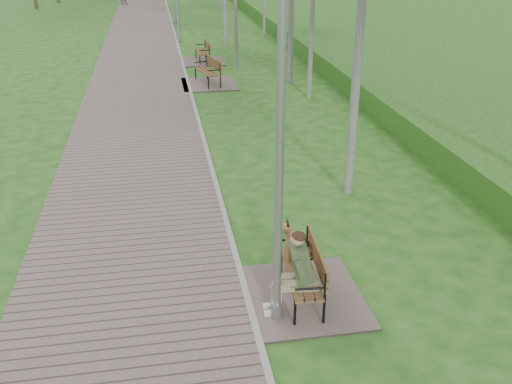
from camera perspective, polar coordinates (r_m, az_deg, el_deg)
ground at (r=9.01m, az=-1.31°, el=-9.16°), size 120.00×120.00×0.00m
walkway at (r=29.33m, az=-11.46°, el=14.48°), size 3.50×67.00×0.04m
kerb at (r=29.34m, az=-7.94°, el=14.74°), size 0.10×67.00×0.05m
embankment at (r=30.77m, az=15.89°, el=14.47°), size 14.00×70.00×1.60m
bench_main at (r=8.44m, az=4.31°, el=-8.35°), size 1.74×1.93×1.51m
bench_second at (r=20.66m, az=-4.84°, el=11.22°), size 1.88×2.09×1.15m
bench_third at (r=24.41m, az=-5.34°, el=13.25°), size 1.71×1.90×1.05m
lamp_post_near at (r=7.18m, az=2.35°, el=1.54°), size 0.18×0.18×4.70m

